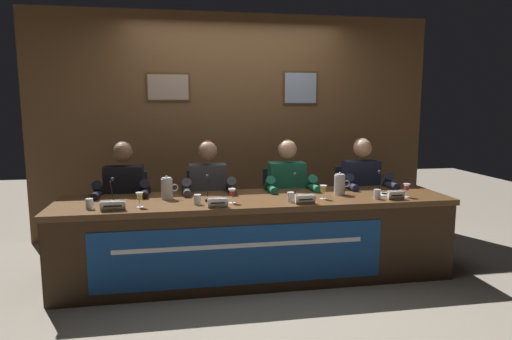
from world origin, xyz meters
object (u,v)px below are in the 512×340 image
chair_far_right (355,210)px  water_pitcher_right_side (340,184)px  juice_glass_far_right (407,188)px  chair_center_left (208,216)px  panelist_far_left (123,196)px  panelist_center_left (209,193)px  panelist_far_right (364,188)px  nameplate_far_right (396,195)px  conference_table (258,225)px  juice_glass_center_right (323,189)px  panelist_center_right (288,191)px  microphone_far_right (383,187)px  chair_far_left (127,219)px  juice_glass_center_left (232,193)px  nameplate_center_left (218,203)px  microphone_center_left (208,192)px  water_cup_far_right (377,195)px  document_stack_far_right (389,194)px  water_cup_center_left (197,200)px  microphone_center_right (297,190)px  water_cup_far_left (90,204)px  water_pitcher_left_side (167,188)px  microphone_far_left (112,196)px  chair_center_right (284,213)px  juice_glass_far_left (140,197)px  water_cup_center_right (291,198)px  nameplate_center_right (305,199)px  nameplate_far_left (113,206)px

chair_far_right → water_pitcher_right_side: (-0.41, -0.59, 0.40)m
juice_glass_far_right → chair_center_left: bearing=154.9°
panelist_far_left → chair_center_left: bearing=14.0°
panelist_center_left → water_pitcher_right_side: panelist_center_left is taller
panelist_far_right → nameplate_far_right: 0.69m
chair_far_right → panelist_far_right: bearing=-90.0°
conference_table → juice_glass_center_right: size_ratio=28.17×
panelist_center_right → juice_glass_far_right: (0.94, -0.61, 0.11)m
panelist_far_left → microphone_far_right: 2.43m
chair_far_left → juice_glass_center_left: bearing=-39.2°
nameplate_center_left → microphone_center_left: (-0.06, 0.28, 0.03)m
water_cup_far_right → document_stack_far_right: water_cup_far_right is taller
juice_glass_center_right → panelist_center_right: bearing=107.2°
juice_glass_center_left → microphone_far_right: microphone_far_right is taller
chair_far_left → water_cup_center_left: size_ratio=10.48×
panelist_center_left → juice_glass_center_left: bearing=-74.6°
microphone_center_right → water_cup_far_right: 0.70m
nameplate_center_left → microphone_center_right: 0.77m
juice_glass_center_right → water_cup_far_right: (0.47, -0.08, -0.05)m
water_cup_far_left → juice_glass_center_right: 1.96m
microphone_center_left → water_pitcher_left_side: bearing=160.7°
panelist_far_left → juice_glass_center_right: 1.86m
panelist_far_right → water_pitcher_left_side: (-1.98, -0.32, 0.12)m
microphone_far_left → chair_center_right: (1.63, 0.66, -0.38)m
chair_far_right → water_cup_far_right: bearing=-100.3°
water_pitcher_left_side → chair_center_left: bearing=53.4°
panelist_center_right → microphone_far_right: (0.79, -0.46, 0.10)m
juice_glass_far_left → water_cup_center_right: bearing=-0.5°
juice_glass_far_right → water_pitcher_left_side: (-2.12, 0.29, 0.01)m
microphone_far_left → nameplate_center_right: 1.62m
nameplate_far_right → chair_center_left: bearing=151.0°
microphone_far_left → panelist_center_left: 0.96m
chair_center_right → nameplate_center_right: chair_center_right is taller
nameplate_far_left → microphone_center_left: 0.80m
panelist_far_left → nameplate_far_left: 0.69m
microphone_center_left → water_pitcher_right_side: 1.22m
microphone_center_right → nameplate_far_right: (0.84, -0.21, -0.03)m
chair_far_left → water_cup_far_right: size_ratio=10.48×
microphone_far_left → juice_glass_center_left: bearing=-7.1°
microphone_center_right → water_pitcher_right_side: 0.43m
chair_center_right → nameplate_far_right: 1.24m
conference_table → panelist_far_left: size_ratio=2.87×
juice_glass_far_left → juice_glass_far_right: (2.33, -0.00, 0.00)m
panelist_far_left → nameplate_center_left: (0.83, -0.72, 0.07)m
panelist_center_right → juice_glass_far_right: size_ratio=9.82×
document_stack_far_right → panelist_far_left: bearing=168.3°
chair_far_right → panelist_center_left: bearing=-172.9°
panelist_far_left → microphone_far_left: 0.47m
panelist_far_left → juice_glass_far_left: panelist_far_left is taller
panelist_far_left → document_stack_far_right: size_ratio=5.10×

